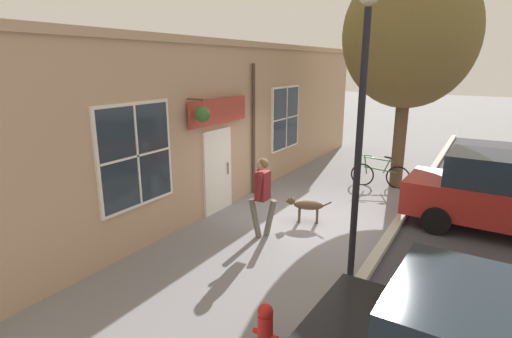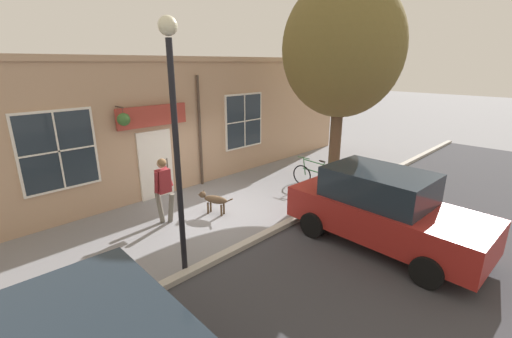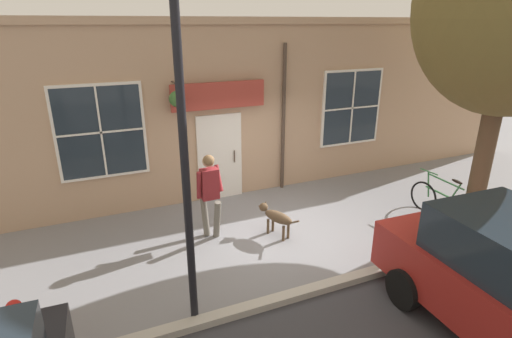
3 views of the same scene
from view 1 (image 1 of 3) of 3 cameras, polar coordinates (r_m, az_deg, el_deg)
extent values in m
plane|color=gray|center=(9.89, 7.29, -6.95)|extent=(90.00, 90.00, 0.00)
cube|color=#B2ADA3|center=(9.32, 18.76, -8.64)|extent=(0.20, 28.00, 0.12)
cube|color=tan|center=(10.46, -4.26, 5.90)|extent=(0.30, 18.00, 4.06)
cube|color=tan|center=(10.35, -4.50, 17.54)|extent=(0.42, 18.00, 0.16)
cube|color=white|center=(10.03, -5.58, -0.26)|extent=(0.10, 1.10, 2.10)
cube|color=#232D38|center=(10.02, -5.43, -0.56)|extent=(0.03, 0.90, 1.90)
cylinder|color=#47382D|center=(10.25, -4.01, 0.11)|extent=(0.03, 0.03, 0.30)
cube|color=#AD3D33|center=(9.69, -5.32, 8.26)|extent=(0.08, 2.20, 0.60)
cylinder|color=#47382D|center=(11.19, -0.33, 5.48)|extent=(0.09, 0.09, 3.66)
cylinder|color=#47382D|center=(8.78, -8.68, 9.81)|extent=(0.44, 0.04, 0.04)
cylinder|color=#47382D|center=(8.68, -7.71, 8.60)|extent=(0.01, 0.01, 0.34)
cone|color=#2D2823|center=(8.71, -7.66, 7.16)|extent=(0.32, 0.32, 0.18)
sphere|color=#3D6B33|center=(8.70, -7.68, 7.75)|extent=(0.34, 0.34, 0.34)
cube|color=white|center=(7.95, -16.80, 1.85)|extent=(0.08, 1.82, 2.02)
cube|color=#232D38|center=(7.93, -16.65, 1.83)|extent=(0.03, 1.70, 1.90)
cube|color=white|center=(7.91, -16.55, 1.81)|extent=(0.04, 0.04, 1.90)
cube|color=white|center=(7.91, -16.55, 1.81)|extent=(0.04, 1.70, 0.04)
cube|color=white|center=(13.00, 4.18, 7.28)|extent=(0.08, 1.82, 2.02)
cube|color=#232D38|center=(12.98, 4.30, 7.27)|extent=(0.03, 1.70, 1.90)
cube|color=white|center=(12.97, 4.38, 7.27)|extent=(0.04, 0.04, 1.90)
cube|color=white|center=(12.97, 4.38, 7.27)|extent=(0.04, 1.70, 0.04)
cylinder|color=#6B665B|center=(8.67, -0.12, -7.01)|extent=(0.31, 0.14, 0.85)
cylinder|color=#6B665B|center=(8.68, 2.01, -6.99)|extent=(0.31, 0.14, 0.85)
cube|color=maroon|center=(8.43, 0.97, -2.41)|extent=(0.23, 0.35, 0.61)
sphere|color=tan|center=(8.32, 0.86, 0.67)|extent=(0.23, 0.23, 0.23)
sphere|color=brown|center=(8.30, 1.04, 0.80)|extent=(0.22, 0.22, 0.22)
cylinder|color=maroon|center=(8.21, 0.47, -2.68)|extent=(0.16, 0.09, 0.57)
cylinder|color=maroon|center=(8.66, 1.09, -1.62)|extent=(0.33, 0.10, 0.52)
ellipsoid|color=brown|center=(9.50, 7.52, -5.14)|extent=(0.74, 0.49, 0.22)
cylinder|color=brown|center=(9.53, 6.19, -6.71)|extent=(0.06, 0.06, 0.32)
cylinder|color=brown|center=(9.67, 6.23, -6.40)|extent=(0.06, 0.06, 0.32)
cylinder|color=brown|center=(9.53, 8.72, -6.82)|extent=(0.06, 0.06, 0.32)
cylinder|color=brown|center=(9.66, 8.73, -6.50)|extent=(0.06, 0.06, 0.32)
sphere|color=brown|center=(9.49, 5.06, -4.55)|extent=(0.18, 0.18, 0.18)
cone|color=brown|center=(9.50, 4.39, -4.64)|extent=(0.13, 0.12, 0.09)
cone|color=brown|center=(9.41, 5.11, -4.16)|extent=(0.06, 0.06, 0.07)
cone|color=brown|center=(9.51, 5.15, -3.97)|extent=(0.06, 0.06, 0.07)
cylinder|color=brown|center=(9.49, 10.13, -4.96)|extent=(0.21, 0.11, 0.14)
cylinder|color=brown|center=(12.76, 19.86, 4.55)|extent=(0.37, 0.37, 3.13)
ellipsoid|color=brown|center=(12.62, 21.05, 17.51)|extent=(3.75, 3.38, 4.13)
sphere|color=brown|center=(12.29, 19.60, 14.65)|extent=(1.92, 1.92, 1.92)
torus|color=black|center=(12.74, 14.94, -0.78)|extent=(0.71, 0.11, 0.70)
torus|color=black|center=(12.73, 19.61, -1.16)|extent=(0.71, 0.11, 0.70)
cylinder|color=#33723F|center=(12.67, 17.34, -0.10)|extent=(0.97, 0.25, 0.16)
cylinder|color=#33723F|center=(12.64, 18.21, 0.45)|extent=(0.21, 0.08, 0.48)
cylinder|color=#33723F|center=(12.60, 17.23, 1.32)|extent=(0.82, 0.21, 0.14)
cylinder|color=#33723F|center=(12.66, 15.39, 0.59)|extent=(0.13, 0.06, 0.58)
cylinder|color=#33723F|center=(12.59, 15.32, 1.92)|extent=(0.46, 0.07, 0.03)
ellipsoid|color=black|center=(12.58, 18.31, 1.59)|extent=(0.26, 0.15, 0.09)
cube|color=maroon|center=(10.31, 32.64, -4.27)|extent=(4.37, 1.93, 0.76)
cube|color=#1E2833|center=(10.13, 32.00, -0.23)|extent=(2.30, 1.64, 0.68)
cylinder|color=black|center=(11.32, 25.76, -3.85)|extent=(0.63, 0.20, 0.62)
cylinder|color=black|center=(9.66, 24.30, -6.76)|extent=(0.63, 0.20, 0.62)
cylinder|color=black|center=(6.44, 14.37, 1.48)|extent=(0.11, 0.11, 4.43)
cylinder|color=red|center=(5.47, 1.32, -22.82)|extent=(0.20, 0.20, 0.62)
sphere|color=red|center=(5.25, 1.35, -19.71)|extent=(0.20, 0.20, 0.20)
cylinder|color=red|center=(5.40, 2.53, -22.94)|extent=(0.10, 0.07, 0.07)
cylinder|color=red|center=(5.49, 0.15, -22.18)|extent=(0.10, 0.07, 0.07)
camera|label=2|loc=(4.45, 83.52, 6.96)|focal=24.00mm
camera|label=3|loc=(5.82, 63.38, 11.57)|focal=28.00mm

